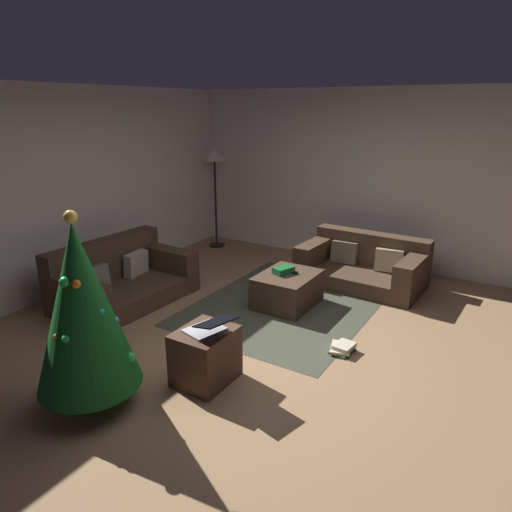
% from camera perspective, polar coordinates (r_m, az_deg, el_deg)
% --- Properties ---
extents(ground_plane, '(6.40, 6.40, 0.00)m').
position_cam_1_polar(ground_plane, '(4.74, 2.44, -11.42)').
color(ground_plane, '#93704C').
extents(rear_partition, '(6.40, 0.12, 2.60)m').
position_cam_1_polar(rear_partition, '(6.36, -23.11, 7.30)').
color(rear_partition, silver).
rests_on(rear_partition, ground_plane).
extents(corner_partition, '(0.12, 6.40, 2.60)m').
position_cam_1_polar(corner_partition, '(7.12, 15.20, 9.11)').
color(corner_partition, silver).
rests_on(corner_partition, ground_plane).
extents(couch_left, '(1.68, 1.02, 0.75)m').
position_cam_1_polar(couch_left, '(5.98, -16.49, -2.80)').
color(couch_left, '#473323').
rests_on(couch_left, ground_plane).
extents(couch_right, '(1.02, 1.66, 0.65)m').
position_cam_1_polar(couch_right, '(6.49, 13.21, -1.10)').
color(couch_right, '#473323').
rests_on(couch_right, ground_plane).
extents(ottoman, '(0.79, 0.63, 0.40)m').
position_cam_1_polar(ottoman, '(5.65, 3.91, -4.16)').
color(ottoman, '#473323').
rests_on(ottoman, ground_plane).
extents(gift_box, '(0.28, 0.23, 0.08)m').
position_cam_1_polar(gift_box, '(5.59, 3.42, -1.76)').
color(gift_box, '#19662D').
rests_on(gift_box, ottoman).
extents(tv_remote, '(0.06, 0.16, 0.02)m').
position_cam_1_polar(tv_remote, '(5.62, 4.42, -2.00)').
color(tv_remote, black).
rests_on(tv_remote, ottoman).
extents(christmas_tree, '(0.82, 0.82, 1.62)m').
position_cam_1_polar(christmas_tree, '(3.82, -20.74, -5.98)').
color(christmas_tree, brown).
rests_on(christmas_tree, ground_plane).
extents(side_table, '(0.52, 0.44, 0.49)m').
position_cam_1_polar(side_table, '(4.16, -6.28, -12.18)').
color(side_table, '#4C3323').
rests_on(side_table, ground_plane).
extents(laptop, '(0.41, 0.48, 0.18)m').
position_cam_1_polar(laptop, '(3.98, -5.89, -8.73)').
color(laptop, silver).
rests_on(laptop, side_table).
extents(book_stack, '(0.31, 0.26, 0.09)m').
position_cam_1_polar(book_stack, '(4.74, 10.65, -11.12)').
color(book_stack, '#387A47').
rests_on(book_stack, ground_plane).
extents(corner_lamp, '(0.36, 0.36, 1.71)m').
position_cam_1_polar(corner_lamp, '(7.82, -5.16, 11.60)').
color(corner_lamp, black).
rests_on(corner_lamp, ground_plane).
extents(area_rug, '(2.60, 2.00, 0.01)m').
position_cam_1_polar(area_rug, '(5.73, 3.86, -5.97)').
color(area_rug, '#414334').
rests_on(area_rug, ground_plane).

